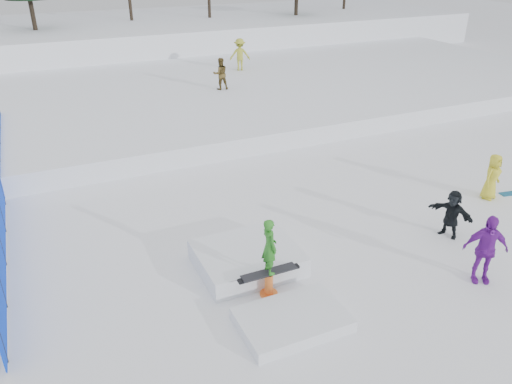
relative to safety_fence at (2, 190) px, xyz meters
name	(u,v)px	position (x,y,z in m)	size (l,w,h in m)	color
ground	(270,262)	(6.50, -6.60, -0.55)	(120.00, 120.00, 0.00)	white
snow_berm	(95,40)	(6.50, 23.40, 0.65)	(60.00, 14.00, 2.40)	white
snow_midrise	(137,98)	(6.50, 9.40, -0.15)	(50.00, 18.00, 0.80)	white
safety_fence	(2,190)	(0.00, 0.00, 0.00)	(0.05, 16.00, 1.10)	#0934CE
walker_olive	(220,74)	(10.62, 7.80, 1.07)	(0.79, 0.62, 1.63)	#53411C
walker_ygreen	(240,54)	(13.27, 11.46, 1.18)	(1.21, 0.69, 1.87)	#A5A82E
spectator_purple	(485,249)	(11.00, -9.54, 0.38)	(1.09, 0.46, 1.87)	purple
spectator_yellow	(492,177)	(14.87, -6.25, 0.24)	(0.77, 0.50, 1.57)	gold
spectator_dark	(452,214)	(11.88, -7.54, 0.18)	(1.34, 0.43, 1.45)	black
jib_rail_feature	(259,272)	(5.86, -7.28, -0.25)	(2.60, 4.40, 2.11)	white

